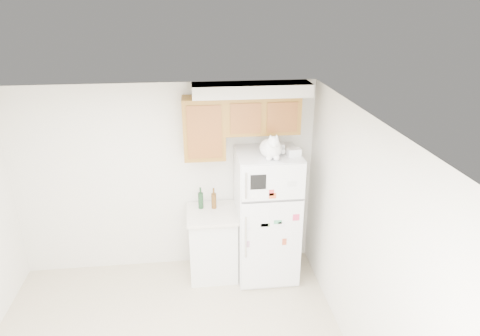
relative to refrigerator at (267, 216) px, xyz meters
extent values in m
cube|color=silver|center=(-1.25, 0.39, 0.40)|extent=(3.80, 0.04, 2.50)
cube|color=silver|center=(0.65, -1.61, 0.40)|extent=(0.04, 4.00, 2.50)
cube|color=white|center=(-1.25, -1.61, 1.65)|extent=(3.80, 4.00, 0.04)
cube|color=brown|center=(-0.05, 0.22, 1.27)|extent=(0.90, 0.33, 0.45)
cube|color=brown|center=(-0.75, 0.22, 1.12)|extent=(0.50, 0.33, 0.75)
cube|color=silver|center=(-0.18, 0.23, 1.57)|extent=(1.40, 0.37, 0.15)
cube|color=white|center=(0.00, 0.01, 0.00)|extent=(0.76, 0.72, 1.70)
cube|color=white|center=(0.00, -0.36, 0.62)|extent=(0.74, 0.03, 0.44)
cube|color=white|center=(0.00, -0.36, -0.22)|extent=(0.74, 0.03, 1.19)
cube|color=#59595B|center=(0.00, -0.36, 0.40)|extent=(0.74, 0.03, 0.02)
cylinder|color=silver|center=(-0.32, -0.39, 0.62)|extent=(0.02, 0.02, 0.32)
cylinder|color=silver|center=(-0.32, -0.39, -0.05)|extent=(0.02, 0.02, 0.55)
cube|color=black|center=(-0.18, -0.38, 0.65)|extent=(0.18, 0.00, 0.18)
cube|color=white|center=(-0.16, -0.38, 0.20)|extent=(0.22, 0.00, 0.28)
cube|color=silver|center=(0.11, -0.38, 0.08)|extent=(0.08, 0.00, 0.07)
cube|color=#7BA452|center=(-0.09, -0.38, 0.09)|extent=(0.11, 0.00, 0.05)
cube|color=silver|center=(0.21, -0.38, 0.60)|extent=(0.11, 0.00, 0.06)
cube|color=red|center=(-0.02, -0.38, 0.51)|extent=(0.06, 0.00, 0.07)
cube|color=white|center=(-0.22, -0.38, 0.48)|extent=(0.06, 0.00, 0.05)
cube|color=#DA365F|center=(0.28, -0.38, 0.17)|extent=(0.08, 0.00, 0.08)
cube|color=silver|center=(-0.30, -0.38, 0.06)|extent=(0.05, 0.00, 0.06)
cube|color=white|center=(0.20, -0.38, -0.05)|extent=(0.06, 0.00, 0.06)
cube|color=#B94D2E|center=(0.15, -0.38, -0.16)|extent=(0.05, 0.00, 0.09)
cube|color=#AE7C9A|center=(-0.29, -0.38, -0.16)|extent=(0.05, 0.00, 0.08)
cube|color=#DB5124|center=(-0.01, -0.38, 0.47)|extent=(0.08, 0.00, 0.07)
cube|color=#429166|center=(0.06, -0.38, 0.12)|extent=(0.10, 0.00, 0.05)
cube|color=white|center=(-0.69, 0.07, -0.41)|extent=(0.60, 0.60, 0.88)
cube|color=silver|center=(-0.69, 0.05, 0.05)|extent=(0.64, 0.64, 0.04)
ellipsoid|color=white|center=(0.00, -0.11, 0.95)|extent=(0.26, 0.34, 0.22)
ellipsoid|color=white|center=(0.00, -0.21, 1.00)|extent=(0.19, 0.15, 0.21)
sphere|color=white|center=(0.00, -0.26, 1.08)|extent=(0.13, 0.13, 0.13)
cone|color=white|center=(-0.03, -0.26, 1.14)|extent=(0.04, 0.04, 0.05)
cone|color=white|center=(0.04, -0.26, 1.14)|extent=(0.04, 0.04, 0.05)
cone|color=#D88C8C|center=(-0.03, -0.27, 1.14)|extent=(0.02, 0.02, 0.03)
cone|color=#D88C8C|center=(0.04, -0.27, 1.14)|extent=(0.02, 0.02, 0.03)
sphere|color=white|center=(0.00, -0.31, 1.06)|extent=(0.05, 0.05, 0.05)
sphere|color=white|center=(-0.04, -0.25, 0.88)|extent=(0.07, 0.07, 0.07)
sphere|color=white|center=(0.05, -0.25, 0.88)|extent=(0.07, 0.07, 0.07)
cylinder|color=white|center=(0.11, 0.01, 0.88)|extent=(0.16, 0.22, 0.07)
cube|color=white|center=(0.11, 0.07, 0.90)|extent=(0.19, 0.15, 0.10)
cube|color=white|center=(0.28, -0.12, 0.89)|extent=(0.16, 0.12, 0.09)
camera|label=1|loc=(-0.90, -4.72, 2.61)|focal=32.00mm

